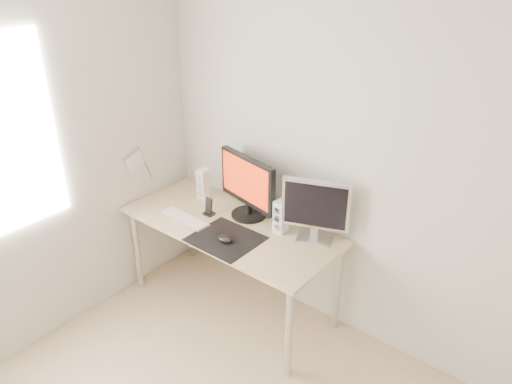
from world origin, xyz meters
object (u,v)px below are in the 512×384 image
Objects in this scene: main_monitor at (248,185)px; speaker_left at (204,184)px; desk at (230,233)px; phone_dock at (209,210)px; second_monitor at (316,208)px; speaker_right at (281,217)px; keyboard at (185,218)px; mouse at (225,239)px.

main_monitor is 0.46m from speaker_left.
desk is 0.24m from phone_dock.
second_monitor is at bearing 2.20° from speaker_left.
speaker_left is 0.76m from speaker_right.
speaker_right reaches higher than phone_dock.
keyboard is at bearing -157.24° from second_monitor.
keyboard is at bearing -119.07° from phone_dock.
second_monitor is 1.02× the size of keyboard.
desk is 3.76× the size of keyboard.
second_monitor is 0.83m from phone_dock.
second_monitor is at bearing 4.05° from main_monitor.
speaker_left is 0.37m from keyboard.
mouse is 0.48× the size of speaker_left.
speaker_left is 1.00× the size of speaker_right.
phone_dock is (-0.55, -0.14, -0.08)m from speaker_right.
desk is at bearing 28.07° from keyboard.
main_monitor is 0.52m from keyboard.
desk is at bearing -0.62° from phone_dock.
main_monitor reaches higher than phone_dock.
keyboard is (-0.30, -0.16, 0.09)m from desk.
speaker_right is 1.80× the size of phone_dock.
second_monitor is 1.79× the size of speaker_right.
keyboard is (-0.64, -0.30, -0.11)m from speaker_right.
speaker_left is 0.57× the size of keyboard.
mouse is 0.87× the size of phone_dock.
speaker_left reaches higher than mouse.
desk is 0.49m from speaker_left.
keyboard is (-0.87, -0.36, -0.23)m from second_monitor.
second_monitor is at bearing 42.45° from mouse.
second_monitor is at bearing 16.82° from speaker_right.
speaker_left is (-0.42, 0.17, 0.20)m from desk.
second_monitor is (0.57, 0.21, 0.32)m from desk.
second_monitor is 0.97m from keyboard.
main_monitor is 0.36m from phone_dock.
desk is at bearing -160.16° from second_monitor.
keyboard is at bearing -69.38° from speaker_left.
main_monitor reaches higher than speaker_right.
speaker_left reaches higher than desk.
phone_dock is (0.09, 0.16, 0.03)m from keyboard.
mouse is 0.27× the size of keyboard.
second_monitor reaches higher than speaker_right.
keyboard is at bearing -155.23° from speaker_right.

